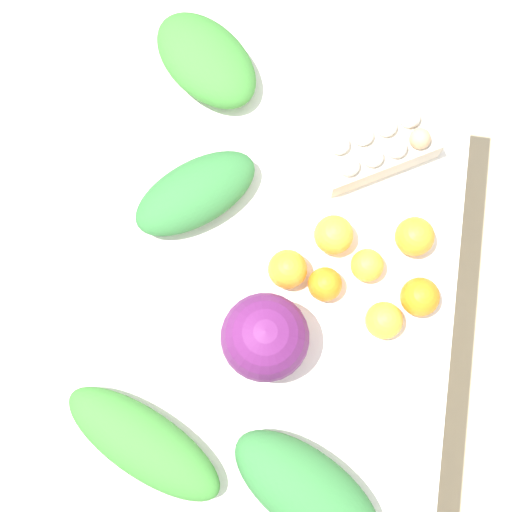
# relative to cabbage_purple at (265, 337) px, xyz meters

# --- Properties ---
(ground_plane) EXTENTS (8.00, 8.00, 0.00)m
(ground_plane) POSITION_rel_cabbage_purple_xyz_m (-0.17, -0.04, -0.84)
(ground_plane) COLOR #C6B289
(dining_table) EXTENTS (1.26, 0.82, 0.76)m
(dining_table) POSITION_rel_cabbage_purple_xyz_m (-0.17, -0.04, -0.20)
(dining_table) COLOR silver
(dining_table) RESTS_ON ground_plane
(cabbage_purple) EXTENTS (0.17, 0.17, 0.17)m
(cabbage_purple) POSITION_rel_cabbage_purple_xyz_m (0.00, 0.00, 0.00)
(cabbage_purple) COLOR #601E5B
(cabbage_purple) RESTS_ON dining_table
(egg_carton) EXTENTS (0.22, 0.27, 0.09)m
(egg_carton) POSITION_rel_cabbage_purple_xyz_m (-0.43, 0.17, -0.04)
(egg_carton) COLOR beige
(egg_carton) RESTS_ON dining_table
(greens_bunch_beet_tops) EXTENTS (0.28, 0.29, 0.08)m
(greens_bunch_beet_tops) POSITION_rel_cabbage_purple_xyz_m (-0.27, -0.18, -0.04)
(greens_bunch_beet_tops) COLOR #337538
(greens_bunch_beet_tops) RESTS_ON dining_table
(greens_bunch_scallion) EXTENTS (0.25, 0.36, 0.08)m
(greens_bunch_scallion) POSITION_rel_cabbage_purple_xyz_m (0.23, -0.20, -0.05)
(greens_bunch_scallion) COLOR #3D8433
(greens_bunch_scallion) RESTS_ON dining_table
(greens_bunch_dandelion) EXTENTS (0.27, 0.34, 0.10)m
(greens_bunch_dandelion) POSITION_rel_cabbage_purple_xyz_m (0.26, 0.12, -0.04)
(greens_bunch_dandelion) COLOR #337538
(greens_bunch_dandelion) RESTS_ON dining_table
(greens_bunch_kale) EXTENTS (0.29, 0.31, 0.09)m
(greens_bunch_kale) POSITION_rel_cabbage_purple_xyz_m (-0.57, -0.21, -0.04)
(greens_bunch_kale) COLOR #3D8433
(greens_bunch_kale) RESTS_ON dining_table
(orange_0) EXTENTS (0.08, 0.08, 0.08)m
(orange_0) POSITION_rel_cabbage_purple_xyz_m (-0.23, 0.11, -0.04)
(orange_0) COLOR #F9A833
(orange_0) RESTS_ON dining_table
(orange_1) EXTENTS (0.07, 0.07, 0.07)m
(orange_1) POSITION_rel_cabbage_purple_xyz_m (-0.07, 0.23, -0.05)
(orange_1) COLOR #F9A833
(orange_1) RESTS_ON dining_table
(orange_2) EXTENTS (0.07, 0.07, 0.07)m
(orange_2) POSITION_rel_cabbage_purple_xyz_m (-0.18, 0.18, -0.05)
(orange_2) COLOR #F9A833
(orange_2) RESTS_ON dining_table
(orange_3) EXTENTS (0.08, 0.08, 0.08)m
(orange_3) POSITION_rel_cabbage_purple_xyz_m (-0.13, 0.29, -0.05)
(orange_3) COLOR orange
(orange_3) RESTS_ON dining_table
(orange_4) EXTENTS (0.08, 0.08, 0.08)m
(orange_4) POSITION_rel_cabbage_purple_xyz_m (-0.25, 0.27, -0.04)
(orange_4) COLOR orange
(orange_4) RESTS_ON dining_table
(orange_5) EXTENTS (0.07, 0.07, 0.07)m
(orange_5) POSITION_rel_cabbage_purple_xyz_m (-0.13, 0.10, -0.05)
(orange_5) COLOR orange
(orange_5) RESTS_ON dining_table
(orange_6) EXTENTS (0.08, 0.08, 0.08)m
(orange_6) POSITION_rel_cabbage_purple_xyz_m (-0.15, 0.02, -0.04)
(orange_6) COLOR orange
(orange_6) RESTS_ON dining_table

